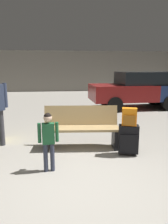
% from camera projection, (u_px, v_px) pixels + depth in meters
% --- Properties ---
extents(ground_plane, '(18.00, 18.00, 0.10)m').
position_uv_depth(ground_plane, '(71.00, 123.00, 7.11)').
color(ground_plane, gray).
extents(garage_back_wall, '(18.00, 0.12, 2.80)m').
position_uv_depth(garage_back_wall, '(64.00, 71.00, 15.44)').
color(garage_back_wall, gray).
rests_on(garage_back_wall, ground_plane).
extents(bench, '(1.64, 0.65, 0.89)m').
position_uv_depth(bench, '(81.00, 127.00, 4.73)').
color(bench, tan).
rests_on(bench, ground_plane).
extents(suitcase, '(0.41, 0.30, 0.60)m').
position_uv_depth(suitcase, '(128.00, 139.00, 4.33)').
color(suitcase, black).
rests_on(suitcase, ground_plane).
extents(backpack_bright, '(0.32, 0.26, 0.34)m').
position_uv_depth(backpack_bright, '(129.00, 117.00, 4.24)').
color(backpack_bright, orange).
rests_on(backpack_bright, suitcase).
extents(child, '(0.34, 0.19, 1.00)m').
position_uv_depth(child, '(48.00, 136.00, 3.59)').
color(child, '#33384C').
rests_on(child, ground_plane).
extents(parked_car_near, '(4.17, 1.95, 1.51)m').
position_uv_depth(parked_car_near, '(140.00, 89.00, 9.24)').
color(parked_car_near, maroon).
rests_on(parked_car_near, ground_plane).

